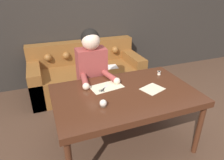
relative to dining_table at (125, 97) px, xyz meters
The scene contains 10 objects.
ground_plane 0.67m from the dining_table, ahead, with size 16.00×16.00×0.00m, color #4C3323.
wall_back 2.08m from the dining_table, 86.21° to the left, with size 8.00×0.06×2.60m.
dining_table is the anchor object (origin of this frame).
couch 1.57m from the dining_table, 92.72° to the left, with size 1.94×0.88×0.84m.
person 0.66m from the dining_table, 107.76° to the left, with size 0.45×0.59×1.30m.
pattern_paper_main 0.25m from the dining_table, 128.17° to the left, with size 0.39×0.27×0.00m.
pattern_paper_offcut 0.32m from the dining_table, ahead, with size 0.29×0.26×0.00m.
scissors 0.26m from the dining_table, 145.41° to the left, with size 0.17×0.17×0.01m.
thread_spool 0.66m from the dining_table, 24.25° to the left, with size 0.04×0.04×0.05m.
pin_cushion 0.37m from the dining_table, 151.11° to the right, with size 0.07×0.07×0.07m.
Camera 1 is at (-0.93, -1.73, 1.81)m, focal length 32.00 mm.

